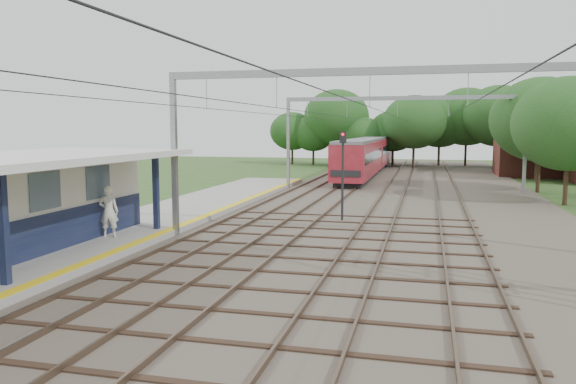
# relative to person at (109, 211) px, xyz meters

# --- Properties ---
(ballast_bed) EXTENTS (18.00, 90.00, 0.10)m
(ballast_bed) POSITION_rel_person_xyz_m (10.86, 17.18, -1.33)
(ballast_bed) COLOR #473D33
(ballast_bed) RESTS_ON ground
(platform) EXTENTS (5.00, 52.00, 0.35)m
(platform) POSITION_rel_person_xyz_m (-0.64, 1.18, -1.21)
(platform) COLOR gray
(platform) RESTS_ON ground
(yellow_stripe) EXTENTS (0.45, 52.00, 0.01)m
(yellow_stripe) POSITION_rel_person_xyz_m (1.61, 1.18, -1.03)
(yellow_stripe) COLOR yellow
(yellow_stripe) RESTS_ON platform
(rail_tracks) EXTENTS (11.80, 88.00, 0.15)m
(rail_tracks) POSITION_rel_person_xyz_m (8.36, 17.18, -1.21)
(rail_tracks) COLOR brown
(rail_tracks) RESTS_ON ballast_bed
(catenary_system) EXTENTS (17.22, 88.00, 7.00)m
(catenary_system) POSITION_rel_person_xyz_m (10.25, 12.47, 4.13)
(catenary_system) COLOR gray
(catenary_system) RESTS_ON ground
(tree_band) EXTENTS (31.72, 30.88, 8.82)m
(tree_band) POSITION_rel_person_xyz_m (10.71, 44.31, 3.54)
(tree_band) COLOR #382619
(tree_band) RESTS_ON ground
(house_far) EXTENTS (8.00, 6.12, 8.66)m
(house_far) POSITION_rel_person_xyz_m (22.86, 39.18, 1.85)
(house_far) COLOR brown
(house_far) RESTS_ON ground
(person) EXTENTS (0.88, 0.72, 2.07)m
(person) POSITION_rel_person_xyz_m (0.00, 0.00, 0.00)
(person) COLOR white
(person) RESTS_ON platform
(train) EXTENTS (2.72, 33.93, 3.59)m
(train) POSITION_rel_person_xyz_m (6.36, 38.85, 0.63)
(train) COLOR black
(train) RESTS_ON ballast_bed
(signal_post) EXTENTS (0.33, 0.28, 4.51)m
(signal_post) POSITION_rel_person_xyz_m (8.21, 7.86, 1.50)
(signal_post) COLOR black
(signal_post) RESTS_ON ground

